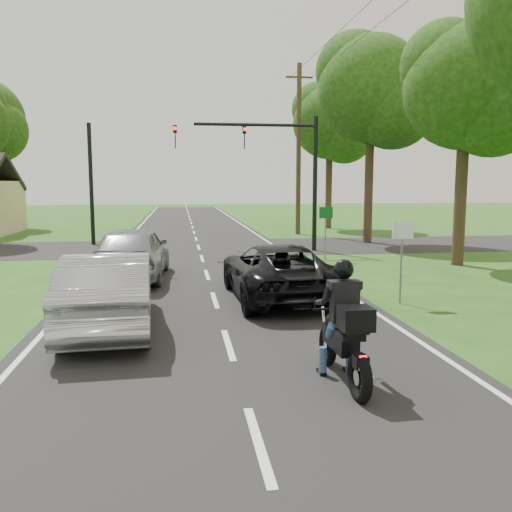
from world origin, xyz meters
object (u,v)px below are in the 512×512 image
(dark_suv, at_px, (277,271))
(silver_suv, at_px, (133,252))
(traffic_signal, at_px, (274,159))
(sign_green, at_px, (326,220))
(sign_white, at_px, (402,242))
(utility_pole_far, at_px, (299,149))
(silver_sedan, at_px, (109,291))
(motorcycle_rider, at_px, (344,335))

(dark_suv, distance_m, silver_suv, 5.36)
(traffic_signal, bearing_deg, dark_suv, -99.43)
(traffic_signal, xyz_separation_m, sign_green, (1.56, -3.02, -2.54))
(silver_suv, distance_m, sign_white, 8.43)
(utility_pole_far, xyz_separation_m, sign_white, (-1.50, -19.02, -3.49))
(silver_suv, bearing_deg, silver_sedan, 92.92)
(dark_suv, bearing_deg, utility_pole_far, -106.30)
(silver_sedan, xyz_separation_m, sign_white, (7.08, 1.54, 0.77))
(silver_sedan, height_order, sign_green, sign_green)
(traffic_signal, bearing_deg, silver_sedan, -114.47)
(silver_sedan, bearing_deg, sign_green, -130.46)
(utility_pole_far, bearing_deg, silver_sedan, -112.65)
(utility_pole_far, height_order, sign_green, utility_pole_far)
(motorcycle_rider, relative_size, dark_suv, 0.43)
(silver_suv, height_order, traffic_signal, traffic_signal)
(motorcycle_rider, height_order, silver_suv, motorcycle_rider)
(dark_suv, distance_m, utility_pole_far, 19.06)
(dark_suv, bearing_deg, silver_sedan, 30.03)
(motorcycle_rider, relative_size, traffic_signal, 0.35)
(dark_suv, distance_m, silver_sedan, 4.79)
(silver_suv, xyz_separation_m, sign_green, (7.27, 3.48, 0.71))
(motorcycle_rider, height_order, utility_pole_far, utility_pole_far)
(silver_suv, relative_size, traffic_signal, 0.80)
(silver_suv, xyz_separation_m, utility_pole_far, (8.57, 14.50, 4.20))
(motorcycle_rider, xyz_separation_m, utility_pole_far, (4.61, 24.21, 4.32))
(utility_pole_far, bearing_deg, silver_suv, -120.60)
(silver_sedan, distance_m, silver_suv, 6.06)
(dark_suv, relative_size, traffic_signal, 0.83)
(dark_suv, xyz_separation_m, traffic_signal, (1.66, 10.00, 3.39))
(motorcycle_rider, bearing_deg, traffic_signal, 82.51)
(traffic_signal, bearing_deg, motorcycle_rider, -96.15)
(sign_green, bearing_deg, traffic_signal, 117.38)
(sign_green, bearing_deg, sign_white, -91.43)
(traffic_signal, xyz_separation_m, utility_pole_far, (2.86, 8.00, 0.95))
(motorcycle_rider, relative_size, sign_green, 1.07)
(motorcycle_rider, height_order, traffic_signal, traffic_signal)
(silver_sedan, relative_size, sign_white, 2.32)
(sign_green, bearing_deg, utility_pole_far, 83.27)
(silver_suv, relative_size, sign_white, 2.41)
(silver_suv, bearing_deg, traffic_signal, -128.39)
(silver_suv, xyz_separation_m, sign_white, (7.07, -4.52, 0.71))
(motorcycle_rider, height_order, sign_white, sign_white)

